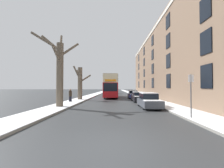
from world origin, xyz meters
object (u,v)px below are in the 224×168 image
object	(u,v)px
oncoming_van	(112,90)
pedestrian_left_sidewalk	(70,95)
bare_tree_left_0	(59,69)
parked_car_0	(149,101)
parked_car_1	(139,97)
street_sign_post	(191,94)
double_decker_bus	(111,85)
parked_car_2	(133,95)
bare_tree_left_1	(80,83)

from	to	relation	value
oncoming_van	pedestrian_left_sidewalk	bearing A→B (deg)	-99.58
bare_tree_left_0	parked_car_0	xyz separation A→B (m)	(8.84, 0.35, -3.13)
parked_car_1	street_sign_post	distance (m)	12.18
oncoming_van	street_sign_post	size ratio (longest dim) A/B	1.88
parked_car_0	street_sign_post	xyz separation A→B (m)	(1.30, -5.68, 0.92)
bare_tree_left_0	double_decker_bus	size ratio (longest dim) A/B	0.67
bare_tree_left_0	parked_car_0	size ratio (longest dim) A/B	1.71
oncoming_van	bare_tree_left_0	bearing A→B (deg)	-97.65
bare_tree_left_0	parked_car_2	distance (m)	16.08
bare_tree_left_1	parked_car_1	bearing A→B (deg)	-12.34
bare_tree_left_1	oncoming_van	world-z (taller)	bare_tree_left_1
parked_car_2	pedestrian_left_sidewalk	xyz separation A→B (m)	(-9.16, -8.23, 0.30)
bare_tree_left_0	bare_tree_left_1	size ratio (longest dim) A/B	1.44
bare_tree_left_0	pedestrian_left_sidewalk	size ratio (longest dim) A/B	4.29
double_decker_bus	parked_car_0	bearing A→B (deg)	-74.65
parked_car_2	parked_car_1	bearing A→B (deg)	-90.00
oncoming_van	pedestrian_left_sidewalk	world-z (taller)	oncoming_van
parked_car_0	double_decker_bus	bearing A→B (deg)	105.35
bare_tree_left_0	oncoming_van	xyz separation A→B (m)	(4.45, 33.14, -2.62)
bare_tree_left_0	parked_car_1	xyz separation A→B (m)	(8.84, 6.74, -3.16)
double_decker_bus	parked_car_1	distance (m)	9.59
bare_tree_left_0	parked_car_0	bearing A→B (deg)	2.24
double_decker_bus	parked_car_2	size ratio (longest dim) A/B	2.83
bare_tree_left_0	parked_car_1	distance (m)	11.56
bare_tree_left_1	parked_car_0	world-z (taller)	bare_tree_left_1
double_decker_bus	pedestrian_left_sidewalk	distance (m)	11.66
pedestrian_left_sidewalk	parked_car_0	bearing A→B (deg)	150.58
bare_tree_left_1	parked_car_1	world-z (taller)	bare_tree_left_1
parked_car_1	parked_car_2	distance (m)	6.33
bare_tree_left_0	parked_car_1	bearing A→B (deg)	37.35
bare_tree_left_1	double_decker_bus	world-z (taller)	bare_tree_left_1
parked_car_2	street_sign_post	distance (m)	18.47
bare_tree_left_0	oncoming_van	world-z (taller)	bare_tree_left_0
oncoming_van	pedestrian_left_sidewalk	xyz separation A→B (m)	(-4.78, -28.30, -0.20)
parked_car_0	street_sign_post	size ratio (longest dim) A/B	1.61
bare_tree_left_0	bare_tree_left_1	distance (m)	8.73
bare_tree_left_0	parked_car_2	size ratio (longest dim) A/B	1.91
street_sign_post	parked_car_2	bearing A→B (deg)	94.06
parked_car_2	bare_tree_left_0	bearing A→B (deg)	-124.06
double_decker_bus	pedestrian_left_sidewalk	xyz separation A→B (m)	(-5.07, -10.39, -1.45)
parked_car_0	parked_car_1	size ratio (longest dim) A/B	1.01
parked_car_0	street_sign_post	distance (m)	5.90
double_decker_bus	parked_car_2	xyz separation A→B (m)	(4.09, -2.17, -1.75)
bare_tree_left_1	oncoming_van	distance (m)	24.92
bare_tree_left_0	parked_car_2	world-z (taller)	bare_tree_left_0
parked_car_1	pedestrian_left_sidewalk	world-z (taller)	pedestrian_left_sidewalk
bare_tree_left_1	oncoming_van	bearing A→B (deg)	79.76
bare_tree_left_0	pedestrian_left_sidewalk	world-z (taller)	bare_tree_left_0
double_decker_bus	pedestrian_left_sidewalk	bearing A→B (deg)	-116.00
oncoming_van	parked_car_1	bearing A→B (deg)	-80.58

